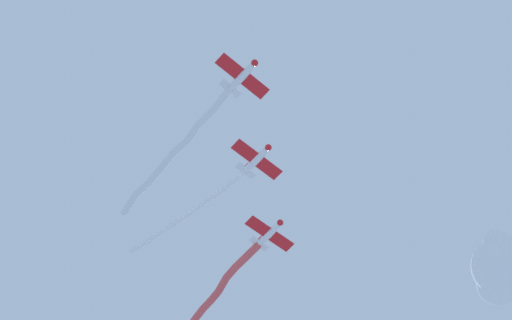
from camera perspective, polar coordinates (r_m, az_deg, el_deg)
airplane_lead at (r=86.57m, az=-0.98°, el=5.97°), size 4.82×6.50×1.64m
smoke_trail_lead at (r=91.01m, az=-5.89°, el=0.40°), size 20.76×1.61×1.54m
airplane_left_wing at (r=91.36m, az=0.05°, el=0.05°), size 4.83×6.50×1.64m
smoke_trail_left_wing at (r=95.99m, az=-4.99°, el=-3.89°), size 18.53×3.40×1.61m
airplane_right_wing at (r=97.06m, az=0.96°, el=-5.23°), size 4.87×6.54×1.64m
smoke_trail_right_wing at (r=104.11m, az=-3.18°, el=-9.95°), size 21.99×4.98×2.30m
cloud_high at (r=100.17m, az=16.95°, el=-7.40°), size 10.63×11.59×4.35m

